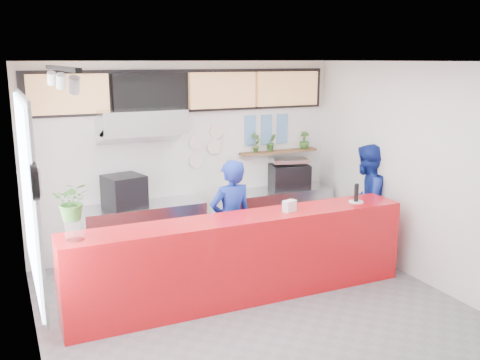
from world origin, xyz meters
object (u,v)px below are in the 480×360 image
object	(u,v)px
service_counter	(243,258)
staff_right	(366,201)
panini_oven	(124,191)
staff_center	(231,222)
pepper_mill	(356,193)
espresso_machine	(289,176)

from	to	relation	value
service_counter	staff_right	world-z (taller)	staff_right
panini_oven	staff_center	world-z (taller)	staff_center
service_counter	pepper_mill	xyz separation A→B (m)	(1.71, -0.02, 0.69)
staff_center	pepper_mill	bearing A→B (deg)	155.04
espresso_machine	service_counter	bearing A→B (deg)	-121.26
staff_right	pepper_mill	world-z (taller)	staff_right
service_counter	staff_center	size ratio (longest dim) A/B	2.61
panini_oven	espresso_machine	world-z (taller)	panini_oven
panini_oven	pepper_mill	size ratio (longest dim) A/B	2.12
panini_oven	espresso_machine	bearing A→B (deg)	-13.89
panini_oven	staff_right	world-z (taller)	staff_right
panini_oven	staff_center	xyz separation A→B (m)	(1.17, -1.24, -0.27)
panini_oven	pepper_mill	distance (m)	3.34
staff_center	pepper_mill	distance (m)	1.77
panini_oven	espresso_machine	size ratio (longest dim) A/B	0.83
panini_oven	pepper_mill	xyz separation A→B (m)	(2.79, -1.82, 0.10)
espresso_machine	staff_right	size ratio (longest dim) A/B	0.35
espresso_machine	staff_right	bearing A→B (deg)	-47.14
espresso_machine	staff_right	xyz separation A→B (m)	(0.69, -1.16, -0.22)
espresso_machine	staff_center	xyz separation A→B (m)	(-1.62, -1.24, -0.24)
service_counter	staff_right	size ratio (longest dim) A/B	2.55
staff_center	staff_right	distance (m)	2.31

